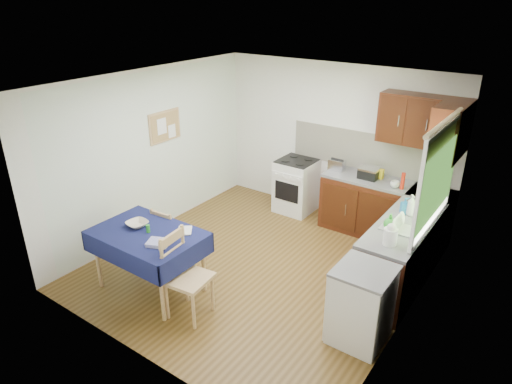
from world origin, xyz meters
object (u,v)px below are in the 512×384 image
Objects in this scene: toaster at (337,165)px; kettle at (390,235)px; chair_near at (185,273)px; dish_rack at (398,228)px; sandwich_press at (369,173)px; chair_far at (169,236)px; dining_table at (148,240)px.

toaster is 0.94× the size of kettle.
dish_rack reaches higher than chair_near.
chair_far is at bearing -111.78° from sandwich_press.
kettle reaches higher than chair_far.
kettle is (1.50, -1.75, 0.03)m from toaster.
toaster reaches higher than dining_table.
toaster is at bearing -12.67° from chair_near.
chair_near is at bearing -143.47° from kettle.
toaster is 2.30m from kettle.
kettle is (2.73, 0.74, 0.55)m from chair_far.
chair_near is (0.69, -0.10, -0.15)m from dining_table.
kettle reaches higher than dining_table.
toaster is 0.54m from sandwich_press.
kettle is (1.85, 1.37, 0.46)m from chair_near.
dining_table is 1.53× the size of chair_far.
sandwich_press is (0.54, -0.02, -0.01)m from toaster.
chair_near is at bearing -92.12° from sandwich_press.
dining_table is at bearing -105.14° from toaster.
chair_far is 3.36× the size of kettle.
chair_far is 2.96m from dish_rack.
dining_table is 3.39m from sandwich_press.
toaster reaches higher than dish_rack.
dish_rack is 0.41m from kettle.
dish_rack is (2.50, 1.66, 0.22)m from dining_table.
kettle is at bearing -45.40° from toaster.
chair_far is 0.84× the size of chair_near.
dining_table is 3.20m from toaster.
toaster is (1.23, 2.49, 0.52)m from chair_far.
toaster is at bearing -168.64° from sandwich_press.
chair_near is at bearing -92.43° from toaster.
chair_far is 2.83m from toaster.
kettle is at bearing 17.33° from dining_table.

